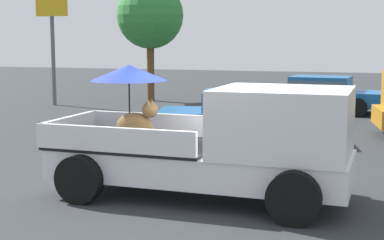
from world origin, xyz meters
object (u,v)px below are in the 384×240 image
pickup_truck_main (223,142)px  parked_sedan_near (322,92)px  parked_sedan_far (241,113)px  motel_sign (52,26)px

pickup_truck_main → parked_sedan_near: bearing=89.0°
parked_sedan_near → parked_sedan_far: 7.03m
parked_sedan_far → parked_sedan_near: bearing=-113.8°
motel_sign → pickup_truck_main: bearing=-48.1°
pickup_truck_main → parked_sedan_near: size_ratio=1.15×
motel_sign → parked_sedan_near: bearing=5.4°
pickup_truck_main → parked_sedan_far: bearing=101.1°
pickup_truck_main → parked_sedan_near: 12.53m
parked_sedan_near → motel_sign: motel_sign is taller
pickup_truck_main → parked_sedan_far: size_ratio=1.11×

